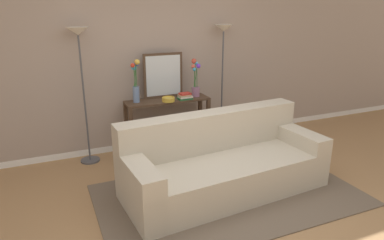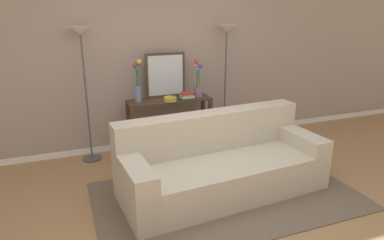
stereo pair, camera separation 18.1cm
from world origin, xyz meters
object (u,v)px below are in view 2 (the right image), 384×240
Objects in this scene: console_table at (170,116)px; vase_short_flowers at (198,82)px; floor_lamp_left at (83,58)px; vase_tall_flowers at (138,81)px; book_row_under_console at (150,149)px; wall_mirror at (166,75)px; floor_lamp_right at (226,51)px; book_stack at (187,96)px; couch at (221,166)px; fruit_bowl at (170,99)px.

console_table is 0.64m from vase_short_flowers.
vase_short_flowers is at bearing -2.55° from floor_lamp_left.
vase_tall_flowers is 1.04m from book_row_under_console.
console_table is 0.59m from wall_mirror.
floor_lamp_right is 0.64m from vase_short_flowers.
book_stack is (1.36, -0.18, -0.59)m from floor_lamp_left.
vase_short_flowers is 1.46× the size of book_row_under_console.
floor_lamp_left reaches higher than couch.
couch is at bearing -91.91° from book_stack.
vase_short_flowers is (0.44, 0.01, 0.46)m from console_table.
vase_short_flowers is at bearing 0.99° from book_row_under_console.
floor_lamp_right reaches higher than vase_tall_flowers.
vase_tall_flowers is 0.51m from fruit_bowl.
wall_mirror is 0.48m from vase_short_flowers.
book_row_under_console is (-0.54, 0.09, -0.77)m from book_stack.
console_table is 1.88× the size of wall_mirror.
vase_tall_flowers is at bearing 175.75° from console_table.
couch is at bearing -65.48° from vase_tall_flowers.
couch is 3.72× the size of wall_mirror.
floor_lamp_left is at bearing 180.00° from floor_lamp_right.
floor_lamp_left is at bearing -177.13° from wall_mirror.
floor_lamp_left is 3.05× the size of vase_tall_flowers.
console_table is at bearing -178.31° from vase_short_flowers.
wall_mirror is 0.43m from book_stack.
couch is 1.35m from book_stack.
floor_lamp_right is 1.13m from fruit_bowl.
book_row_under_console is at bearing -176.15° from floor_lamp_right.
floor_lamp_right is (0.73, 1.43, 1.11)m from couch.
floor_lamp_left reaches higher than book_stack.
wall_mirror is (1.12, 0.06, -0.32)m from floor_lamp_left.
book_stack is at bearing 1.50° from fruit_bowl.
floor_lamp_left is at bearing 132.70° from couch.
floor_lamp_right is at bearing 8.32° from vase_short_flowers.
console_table is 2.04× the size of vase_tall_flowers.
couch is at bearing -69.65° from book_row_under_console.
floor_lamp_right reaches higher than book_row_under_console.
floor_lamp_left is at bearing 177.45° from vase_short_flowers.
wall_mirror is at bearing 86.57° from fruit_bowl.
book_row_under_console is (-0.31, 0.00, -0.48)m from console_table.
book_stack is (-0.21, -0.11, -0.17)m from vase_short_flowers.
wall_mirror is at bearing 93.19° from console_table.
wall_mirror is 3.14× the size of book_stack.
vase_short_flowers is at bearing 13.80° from fruit_bowl.
vase_tall_flowers is 2.91× the size of book_stack.
couch is 1.36m from fruit_bowl.
vase_short_flowers is 0.51m from fruit_bowl.
couch reaches higher than fruit_bowl.
fruit_bowl is 0.82m from book_row_under_console.
console_table reaches higher than book_row_under_console.
fruit_bowl is at bearing 99.60° from couch.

